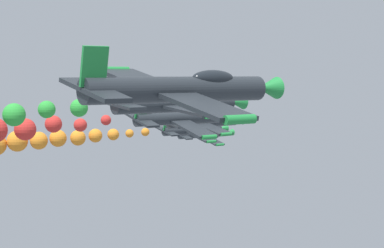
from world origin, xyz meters
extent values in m
cylinder|color=#23282D|center=(-29.86, 24.31, 73.90)|extent=(1.34, 9.00, 1.34)
cone|color=#1E8438|center=(-29.86, 29.41, 73.90)|extent=(1.27, 1.20, 1.27)
cube|color=#23282D|center=(-29.88, 23.91, 73.80)|extent=(8.95, 1.90, 2.47)
cylinder|color=#1E8438|center=(-34.34, 23.91, 74.95)|extent=(0.44, 1.40, 0.44)
cylinder|color=#1E8438|center=(-25.43, 23.91, 72.65)|extent=(0.44, 1.40, 0.44)
cube|color=#23282D|center=(-29.85, 20.31, 73.95)|extent=(3.72, 1.20, 1.12)
cube|color=#1E8438|center=(-29.62, 20.21, 74.83)|extent=(0.54, 1.10, 1.58)
ellipsoid|color=black|center=(-29.74, 26.11, 74.38)|extent=(0.95, 2.20, 0.88)
cylinder|color=#23282D|center=(-18.91, 14.09, 75.68)|extent=(1.32, 9.00, 1.32)
cone|color=#1E8438|center=(-18.91, 19.19, 75.68)|extent=(1.25, 1.20, 1.25)
cube|color=#23282D|center=(-18.93, 13.69, 75.59)|extent=(9.01, 1.90, 2.23)
cylinder|color=#1E8438|center=(-23.42, 13.69, 76.61)|extent=(0.43, 1.40, 0.43)
cylinder|color=#1E8438|center=(-14.45, 13.69, 74.56)|extent=(0.43, 1.40, 0.43)
cube|color=#23282D|center=(-18.90, 10.09, 75.73)|extent=(3.74, 1.20, 1.02)
cube|color=#1E8438|center=(-18.70, 9.99, 76.62)|extent=(0.49, 1.10, 1.59)
ellipsoid|color=black|center=(-18.80, 15.89, 76.17)|extent=(0.94, 2.20, 0.86)
sphere|color=orange|center=(-19.09, 6.90, 75.78)|extent=(1.03, 1.03, 1.03)
sphere|color=orange|center=(-19.25, 4.72, 75.71)|extent=(1.03, 1.03, 1.03)
sphere|color=orange|center=(-19.47, 2.54, 75.66)|extent=(1.43, 1.43, 1.43)
sphere|color=orange|center=(-19.94, 0.36, 75.61)|extent=(1.66, 1.66, 1.66)
sphere|color=orange|center=(-20.22, -1.82, 75.44)|extent=(1.85, 1.85, 1.85)
sphere|color=orange|center=(-21.04, -4.01, 75.45)|extent=(2.03, 2.03, 2.03)
sphere|color=orange|center=(-21.57, -6.19, 75.25)|extent=(2.09, 2.09, 2.09)
sphere|color=orange|center=(-22.64, -8.37, 75.24)|extent=(2.45, 2.45, 2.45)
cylinder|color=#23282D|center=(-5.96, 5.86, 77.80)|extent=(1.30, 9.00, 1.30)
cone|color=#1E8438|center=(-5.96, 10.96, 77.80)|extent=(1.23, 1.20, 1.23)
cube|color=#23282D|center=(-5.98, 5.46, 77.70)|extent=(9.06, 1.90, 1.99)
cylinder|color=#1E8438|center=(-10.49, 5.46, 78.61)|extent=(0.42, 1.40, 0.42)
cylinder|color=#1E8438|center=(-1.47, 5.46, 76.80)|extent=(0.42, 1.40, 0.42)
cube|color=#23282D|center=(-5.95, 1.86, 77.85)|extent=(3.76, 1.20, 0.93)
cube|color=#1E8438|center=(-5.77, 1.76, 78.75)|extent=(0.45, 1.10, 1.60)
ellipsoid|color=black|center=(-5.87, 7.66, 78.29)|extent=(0.92, 2.20, 0.84)
cylinder|color=#23282D|center=(6.00, -5.62, 79.26)|extent=(1.35, 9.00, 1.35)
cone|color=#1E8438|center=(6.00, -0.52, 79.26)|extent=(1.28, 1.20, 1.28)
cube|color=#23282D|center=(5.97, -6.02, 79.16)|extent=(8.94, 1.90, 2.54)
cylinder|color=#1E8438|center=(1.52, -6.02, 80.34)|extent=(0.44, 1.40, 0.44)
cylinder|color=#1E8438|center=(10.42, -6.02, 77.98)|extent=(0.44, 1.40, 0.44)
cube|color=#23282D|center=(6.01, -9.62, 79.31)|extent=(3.72, 1.20, 1.15)
cube|color=#1E8438|center=(6.24, -9.72, 80.19)|extent=(0.55, 1.10, 1.58)
ellipsoid|color=black|center=(6.12, -3.82, 79.74)|extent=(0.95, 2.20, 0.88)
sphere|color=red|center=(5.90, -12.84, 79.37)|extent=(0.83, 0.83, 0.83)
sphere|color=red|center=(5.83, -15.06, 79.07)|extent=(1.04, 1.04, 1.04)
sphere|color=red|center=(5.75, -17.28, 79.23)|extent=(1.31, 1.31, 1.31)
sphere|color=red|center=(5.65, -19.51, 78.93)|extent=(1.64, 1.64, 1.64)
cylinder|color=#23282D|center=(17.79, -14.48, 81.11)|extent=(1.20, 9.00, 1.20)
cone|color=#1E8438|center=(17.79, -9.38, 81.11)|extent=(1.14, 1.20, 1.14)
cube|color=#23282D|center=(17.78, -14.88, 81.01)|extent=(9.18, 1.90, 1.04)
cylinder|color=#1E8438|center=(13.20, -14.88, 81.44)|extent=(0.39, 1.40, 0.39)
cylinder|color=#1E8438|center=(22.36, -14.88, 80.58)|extent=(0.39, 1.40, 0.39)
cube|color=#23282D|center=(17.79, -18.48, 81.16)|extent=(3.80, 1.20, 0.53)
cube|color=#1E8438|center=(17.88, -18.58, 82.07)|extent=(0.29, 1.10, 1.61)
ellipsoid|color=black|center=(17.83, -12.68, 81.60)|extent=(0.86, 2.20, 0.77)
sphere|color=green|center=(17.85, -21.39, 81.04)|extent=(1.04, 1.04, 1.04)
sphere|color=green|center=(17.59, -23.31, 81.00)|extent=(1.01, 1.01, 1.01)
sphere|color=green|center=(17.51, -25.22, 80.76)|extent=(1.29, 1.29, 1.29)
cylinder|color=#23282D|center=(30.36, -23.21, 82.37)|extent=(1.30, 9.00, 1.30)
cone|color=#1E8438|center=(30.36, -18.11, 82.37)|extent=(1.23, 1.20, 1.23)
cube|color=#23282D|center=(30.34, -23.61, 82.27)|extent=(9.05, 1.90, 2.01)
cylinder|color=#1E8438|center=(25.83, -23.61, 83.19)|extent=(0.42, 1.40, 0.42)
cylinder|color=#1E8438|center=(34.84, -23.61, 81.35)|extent=(0.42, 1.40, 0.42)
cube|color=#23282D|center=(30.37, -27.21, 82.42)|extent=(3.76, 1.20, 0.94)
cube|color=#1E8438|center=(30.55, -27.31, 83.31)|extent=(0.46, 1.10, 1.60)
ellipsoid|color=black|center=(30.46, -21.41, 82.85)|extent=(0.92, 2.20, 0.85)
camera|label=1|loc=(54.74, -40.54, 83.05)|focal=66.21mm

